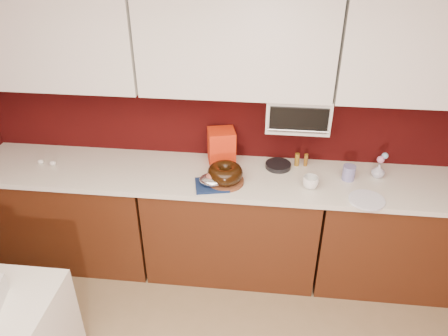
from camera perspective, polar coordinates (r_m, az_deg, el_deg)
name	(u,v)px	position (r m, az deg, el deg)	size (l,w,h in m)	color
wall_back	(237,116)	(3.38, 1.70, 6.86)	(4.00, 0.02, 2.50)	#340707
base_cabinet_left	(73,214)	(3.87, -19.09, -5.65)	(1.31, 0.58, 0.86)	#46200E
base_cabinet_center	(232,225)	(3.54, 1.06, -7.41)	(1.31, 0.58, 0.86)	#46200E
base_cabinet_right	(403,237)	(3.70, 22.31, -8.29)	(1.31, 0.58, 0.86)	#46200E
countertop	(233,178)	(3.28, 1.13, -1.25)	(4.00, 0.62, 0.04)	silver
upper_cabinet_left	(45,37)	(3.40, -22.30, 15.52)	(1.31, 0.33, 0.70)	white
upper_cabinet_center	(236,43)	(3.02, 1.60, 16.00)	(1.31, 0.33, 0.70)	white
upper_cabinet_right	(444,49)	(3.21, 26.84, 13.66)	(1.31, 0.33, 0.70)	white
toaster_oven	(298,111)	(3.20, 9.63, 7.39)	(0.45, 0.30, 0.25)	white
toaster_oven_door	(299,120)	(3.05, 9.73, 6.19)	(0.40, 0.02, 0.18)	black
toaster_oven_handle	(298,131)	(3.07, 9.62, 4.81)	(0.02, 0.02, 0.42)	silver
cake_base	(225,181)	(3.18, 0.14, -1.71)	(0.28, 0.28, 0.03)	brown
bundt_cake	(225,173)	(3.15, 0.14, -0.68)	(0.26, 0.26, 0.11)	black
navy_towel	(212,185)	(3.14, -1.56, -2.24)	(0.24, 0.20, 0.02)	#13234A
foil_ham_nest	(212,180)	(3.12, -1.57, -1.53)	(0.18, 0.16, 0.07)	white
roasted_ham	(212,177)	(3.11, -1.58, -1.15)	(0.09, 0.08, 0.06)	#A75B4C
pandoro_box	(222,146)	(3.38, -0.33, 2.83)	(0.20, 0.18, 0.27)	red
dark_pan	(278,165)	(3.39, 7.08, 0.34)	(0.20, 0.20, 0.03)	black
coffee_mug	(311,181)	(3.16, 11.25, -1.71)	(0.10, 0.10, 0.11)	white
blue_jar	(349,173)	(3.33, 15.99, -0.59)	(0.09, 0.09, 0.11)	navy
flower_vase	(378,170)	(3.42, 19.53, -0.24)	(0.08, 0.08, 0.12)	#ABAEC2
flower_pink	(381,160)	(3.38, 19.79, 1.05)	(0.05, 0.05, 0.05)	pink
flower_blue	(385,156)	(3.39, 20.28, 1.51)	(0.05, 0.05, 0.05)	#7EACCA
china_plate	(367,200)	(3.15, 18.14, -3.99)	(0.25, 0.25, 0.01)	white
amber_bottle	(297,160)	(3.42, 9.51, 1.09)	(0.04, 0.04, 0.10)	brown
egg_left	(41,162)	(3.70, -22.83, 0.77)	(0.05, 0.04, 0.04)	silver
egg_right	(53,163)	(3.64, -21.47, 0.59)	(0.05, 0.04, 0.04)	silver
amber_bottle_tall	(306,160)	(3.43, 10.64, 1.04)	(0.03, 0.03, 0.10)	brown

